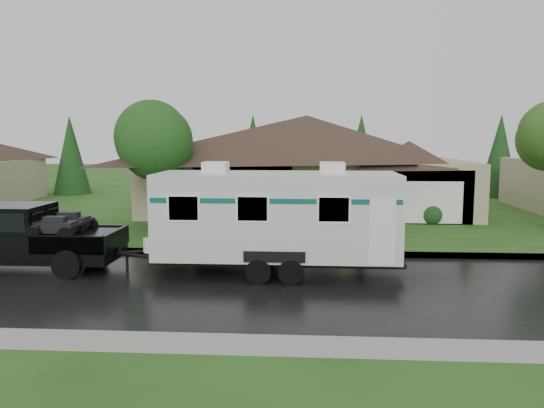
{
  "coord_description": "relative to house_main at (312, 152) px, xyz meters",
  "views": [
    {
      "loc": [
        2.0,
        -17.55,
        4.46
      ],
      "look_at": [
        0.72,
        2.0,
        1.99
      ],
      "focal_mm": 35.0,
      "sensor_mm": 36.0,
      "label": 1
    }
  ],
  "objects": [
    {
      "name": "house_main",
      "position": [
        0.0,
        0.0,
        0.0
      ],
      "size": [
        19.44,
        10.8,
        6.9
      ],
      "color": "tan",
      "rests_on": "lawn"
    },
    {
      "name": "road",
      "position": [
        -2.29,
        -15.84,
        -3.59
      ],
      "size": [
        140.0,
        8.0,
        0.01
      ],
      "primitive_type": "cube",
      "color": "black",
      "rests_on": "ground"
    },
    {
      "name": "shrub_row",
      "position": [
        -0.29,
        -4.54,
        -2.94
      ],
      "size": [
        13.6,
        1.0,
        1.0
      ],
      "color": "#143814",
      "rests_on": "lawn"
    },
    {
      "name": "pickup_truck",
      "position": [
        -10.07,
        -14.36,
        -2.4
      ],
      "size": [
        6.64,
        2.52,
        2.21
      ],
      "color": "black",
      "rests_on": "ground"
    },
    {
      "name": "ground",
      "position": [
        -2.29,
        -13.84,
        -3.59
      ],
      "size": [
        140.0,
        140.0,
        0.0
      ],
      "primitive_type": "plane",
      "color": "#284C17",
      "rests_on": "ground"
    },
    {
      "name": "tree_left_green",
      "position": [
        -7.42,
        -7.23,
        0.58
      ],
      "size": [
        3.5,
        3.5,
        5.79
      ],
      "color": "#382B1E",
      "rests_on": "lawn"
    },
    {
      "name": "lawn",
      "position": [
        -2.29,
        1.16,
        -3.52
      ],
      "size": [
        140.0,
        26.0,
        0.15
      ],
      "primitive_type": "cube",
      "color": "#284C17",
      "rests_on": "ground"
    },
    {
      "name": "travel_trailer",
      "position": [
        -1.24,
        -14.36,
        -1.64
      ],
      "size": [
        8.19,
        2.88,
        3.68
      ],
      "color": "silver",
      "rests_on": "ground"
    },
    {
      "name": "curb",
      "position": [
        -2.29,
        -11.59,
        -3.52
      ],
      "size": [
        140.0,
        0.5,
        0.15
      ],
      "primitive_type": "cube",
      "color": "gray",
      "rests_on": "ground"
    }
  ]
}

